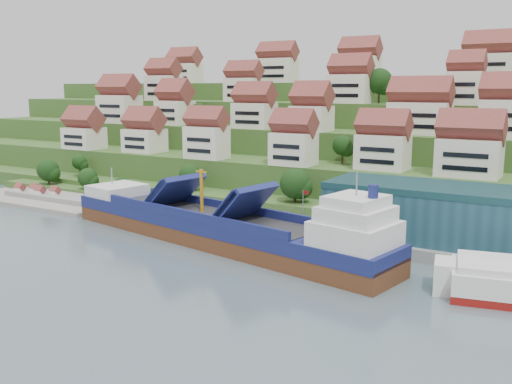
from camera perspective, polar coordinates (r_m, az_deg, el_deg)
The scene contains 10 objects.
ground at distance 112.17m, azimuth -5.94°, elevation -4.89°, with size 300.00×300.00×0.00m, color slate.
quay at distance 114.62m, azimuth 6.67°, elevation -4.01°, with size 180.00×14.00×2.20m, color gray.
pebble_beach at distance 160.24m, azimuth -20.18°, elevation -0.66°, with size 45.00×20.00×1.00m, color gray.
hillside at distance 201.76m, azimuth 11.89°, elevation 4.84°, with size 260.00×128.00×31.00m.
hillside_village at distance 159.22m, azimuth 8.03°, elevation 8.41°, with size 154.66×62.67×28.19m.
hillside_trees at distance 151.71m, azimuth 0.91°, elevation 5.64°, with size 132.48×62.51×32.18m.
warehouse at distance 106.69m, azimuth 23.09°, elevation -2.50°, with size 60.00×15.00×10.00m, color #224C5C.
flagpole at distance 109.66m, azimuth 4.76°, elevation -1.53°, with size 1.28×0.16×8.00m.
beach_huts at distance 160.74m, azimuth -21.01°, elevation -0.10°, with size 14.40×3.70×2.20m.
cargo_ship at distance 108.21m, azimuth -3.24°, elevation -3.68°, with size 75.96×25.38×16.62m.
Camera 1 is at (65.00, -86.51, 29.53)m, focal length 40.00 mm.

